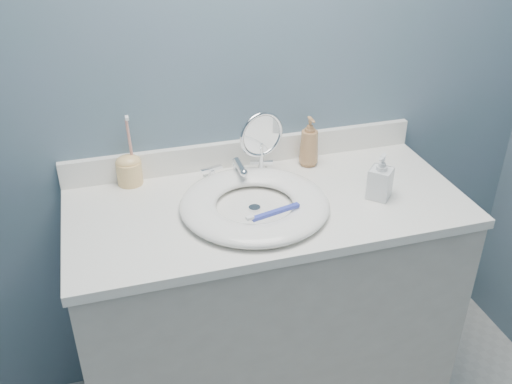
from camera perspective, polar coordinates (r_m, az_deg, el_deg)
name	(u,v)px	position (r m, az deg, el deg)	size (l,w,h in m)	color
back_wall	(243,73)	(1.86, -1.33, 11.78)	(2.20, 0.02, 2.40)	slate
vanity_cabinet	(266,313)	(2.03, 1.02, -12.02)	(1.20, 0.55, 0.85)	beige
countertop	(267,206)	(1.76, 1.14, -1.42)	(1.22, 0.57, 0.03)	white
backsplash	(245,152)	(1.95, -1.14, 4.00)	(1.22, 0.02, 0.09)	white
basin	(255,204)	(1.71, -0.15, -1.21)	(0.45, 0.45, 0.04)	white
drain	(255,208)	(1.71, -0.15, -1.63)	(0.04, 0.04, 0.01)	silver
faucet	(238,171)	(1.87, -1.84, 2.07)	(0.25, 0.13, 0.07)	silver
makeup_mirror	(261,142)	(1.84, 0.54, 5.00)	(0.15, 0.09, 0.23)	silver
soap_bottle_amber	(309,142)	(1.94, 5.35, 5.04)	(0.07, 0.07, 0.17)	#AA794C
soap_bottle_clear	(381,176)	(1.78, 12.37, 1.54)	(0.07, 0.07, 0.15)	silver
toothbrush_holder	(129,169)	(1.87, -12.57, 2.30)	(0.08, 0.08, 0.23)	#F2C479
toothbrush_lying	(274,213)	(1.62, 1.79, -2.08)	(0.17, 0.06, 0.02)	#3340B7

